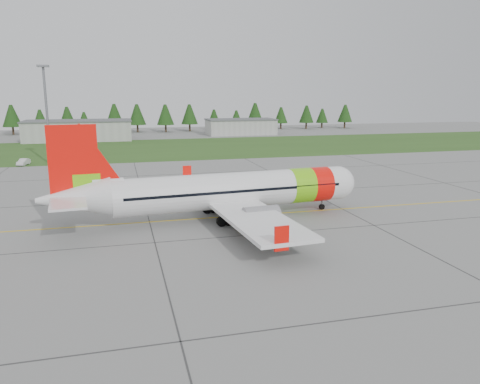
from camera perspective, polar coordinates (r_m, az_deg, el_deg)
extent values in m
plane|color=gray|center=(51.95, 6.44, -4.84)|extent=(320.00, 320.00, 0.00)
cylinder|color=white|center=(56.55, -0.77, 0.22)|extent=(29.04, 6.77, 4.32)
sphere|color=white|center=(62.59, 11.81, 1.12)|extent=(4.32, 4.32, 4.32)
cone|color=white|center=(53.60, -19.59, -0.73)|extent=(8.09, 4.97, 4.32)
cube|color=black|center=(62.69, 12.08, 1.49)|extent=(2.01, 3.02, 0.62)
cylinder|color=#78D910|center=(59.93, 7.28, 0.80)|extent=(3.24, 4.63, 4.40)
cylinder|color=#FB1008|center=(61.16, 9.50, 0.96)|extent=(2.80, 4.59, 4.40)
cube|color=white|center=(56.64, -1.29, -1.02)|extent=(9.11, 35.81, 0.40)
cube|color=#FB1008|center=(72.87, -6.47, 2.35)|extent=(1.34, 0.31, 2.21)
cube|color=#FB1008|center=(40.27, 5.10, -5.66)|extent=(1.34, 0.31, 2.21)
cylinder|color=gray|center=(62.93, -1.59, -0.26)|extent=(4.17, 2.66, 2.32)
cylinder|color=gray|center=(51.80, 2.57, -2.98)|extent=(4.17, 2.66, 2.32)
cube|color=#FB1008|center=(52.95, -19.63, 3.20)|extent=(5.11, 0.83, 8.41)
cube|color=#78D910|center=(53.36, -18.14, 0.71)|extent=(2.91, 0.71, 2.66)
cube|color=white|center=(53.55, -20.20, -0.48)|extent=(4.62, 12.99, 0.24)
cylinder|color=slate|center=(62.04, 9.95, -1.41)|extent=(0.20, 0.20, 1.55)
cylinder|color=black|center=(62.13, 9.94, -1.77)|extent=(0.78, 0.37, 0.75)
cylinder|color=slate|center=(59.48, -3.24, -1.55)|extent=(0.24, 0.24, 2.10)
cylinder|color=black|center=(59.47, -3.64, -2.03)|extent=(1.19, 0.60, 1.15)
cylinder|color=slate|center=(53.74, -1.37, -3.03)|extent=(0.24, 0.24, 2.10)
cylinder|color=black|center=(53.73, -1.82, -3.56)|extent=(1.19, 0.60, 1.15)
imported|color=yellow|center=(51.76, 1.79, -2.75)|extent=(1.57, 1.73, 3.63)
imported|color=silver|center=(108.06, -24.96, 4.09)|extent=(1.73, 1.67, 4.22)
cube|color=#30561E|center=(130.45, -6.58, 5.40)|extent=(320.00, 50.00, 0.03)
cube|color=gold|center=(59.19, 3.67, -2.66)|extent=(120.00, 0.25, 0.02)
cube|color=#A8A8A3|center=(157.24, -19.06, 7.04)|extent=(32.00, 14.00, 6.00)
cube|color=#A8A8A3|center=(170.32, 0.08, 7.90)|extent=(24.00, 12.00, 5.20)
cylinder|color=slate|center=(105.36, -22.44, 8.44)|extent=(0.50, 0.50, 20.00)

